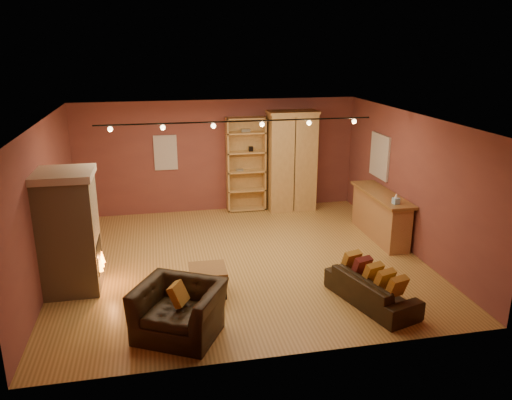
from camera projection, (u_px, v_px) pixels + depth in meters
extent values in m
plane|color=#A17739|center=(241.00, 260.00, 9.89)|extent=(7.00, 7.00, 0.00)
plane|color=brown|center=(240.00, 119.00, 9.05)|extent=(7.00, 7.00, 0.00)
cube|color=brown|center=(218.00, 156.00, 12.50)|extent=(7.00, 0.02, 2.80)
cube|color=brown|center=(45.00, 204.00, 8.80)|extent=(0.02, 6.50, 2.80)
cube|color=brown|center=(410.00, 183.00, 10.13)|extent=(0.02, 6.50, 2.80)
cube|color=tan|center=(69.00, 235.00, 8.44)|extent=(0.90, 0.90, 2.00)
cube|color=beige|center=(62.00, 175.00, 8.13)|extent=(0.98, 0.98, 0.12)
cube|color=black|center=(97.00, 255.00, 8.64)|extent=(0.10, 0.65, 0.55)
cone|color=orange|center=(101.00, 261.00, 8.69)|extent=(0.10, 0.10, 0.22)
cube|color=silver|center=(166.00, 153.00, 12.19)|extent=(0.56, 0.04, 0.86)
cube|color=tan|center=(245.00, 163.00, 12.68)|extent=(0.97, 0.04, 2.38)
cube|color=tan|center=(227.00, 166.00, 12.43)|extent=(0.04, 0.38, 2.38)
cube|color=tan|center=(264.00, 164.00, 12.61)|extent=(0.04, 0.38, 2.38)
cube|color=gray|center=(240.00, 170.00, 12.53)|extent=(0.18, 0.12, 0.05)
cube|color=black|center=(251.00, 149.00, 12.42)|extent=(0.10, 0.10, 0.12)
cube|color=tan|center=(246.00, 208.00, 12.86)|extent=(0.97, 0.38, 0.04)
cube|color=tan|center=(246.00, 190.00, 12.71)|extent=(0.97, 0.38, 0.03)
cube|color=tan|center=(246.00, 171.00, 12.57)|extent=(0.97, 0.38, 0.04)
cube|color=tan|center=(246.00, 152.00, 12.42)|extent=(0.97, 0.38, 0.04)
cube|color=tan|center=(246.00, 133.00, 12.27)|extent=(0.97, 0.38, 0.04)
cube|color=tan|center=(246.00, 118.00, 12.17)|extent=(0.97, 0.38, 0.04)
cube|color=tan|center=(291.00, 162.00, 12.60)|extent=(1.18, 0.64, 2.47)
cube|color=olive|center=(295.00, 165.00, 12.30)|extent=(0.02, 0.01, 2.37)
cube|color=tan|center=(292.00, 112.00, 12.22)|extent=(1.24, 0.70, 0.06)
cube|color=tan|center=(380.00, 217.00, 10.91)|extent=(0.46, 2.00, 0.96)
cube|color=olive|center=(382.00, 194.00, 10.76)|extent=(0.58, 2.12, 0.06)
cube|color=#91C7E9|center=(396.00, 201.00, 10.03)|extent=(0.14, 0.14, 0.13)
cone|color=white|center=(396.00, 195.00, 9.99)|extent=(0.08, 0.08, 0.10)
cube|color=silver|center=(380.00, 156.00, 11.36)|extent=(0.05, 0.90, 1.00)
imported|color=black|center=(372.00, 285.00, 8.15)|extent=(0.97, 1.78, 0.67)
cube|color=#B4802E|center=(397.00, 286.00, 7.62)|extent=(0.35, 0.31, 0.36)
cube|color=#B4802E|center=(384.00, 279.00, 7.85)|extent=(0.35, 0.31, 0.36)
cube|color=#B4802E|center=(373.00, 273.00, 8.08)|extent=(0.35, 0.31, 0.36)
cube|color=maroon|center=(362.00, 266.00, 8.32)|extent=(0.35, 0.31, 0.36)
cube|color=#B4802E|center=(351.00, 260.00, 8.55)|extent=(0.35, 0.31, 0.36)
imported|color=black|center=(179.00, 302.00, 7.22)|extent=(1.42, 1.25, 1.04)
cube|color=#B4802E|center=(178.00, 294.00, 7.18)|extent=(0.35, 0.38, 0.34)
cube|color=olive|center=(208.00, 269.00, 8.44)|extent=(0.64, 0.64, 0.05)
cube|color=black|center=(194.00, 291.00, 8.21)|extent=(0.05, 0.05, 0.42)
cube|color=black|center=(225.00, 288.00, 8.31)|extent=(0.05, 0.05, 0.42)
cube|color=black|center=(192.00, 277.00, 8.70)|extent=(0.05, 0.05, 0.42)
cube|color=black|center=(221.00, 274.00, 8.80)|extent=(0.05, 0.05, 0.42)
cylinder|color=black|center=(238.00, 121.00, 9.26)|extent=(5.20, 0.03, 0.03)
sphere|color=#FFD88C|center=(110.00, 129.00, 8.84)|extent=(0.09, 0.09, 0.09)
sphere|color=#FFD88C|center=(163.00, 127.00, 9.02)|extent=(0.09, 0.09, 0.09)
sphere|color=#FFD88C|center=(213.00, 126.00, 9.19)|extent=(0.09, 0.09, 0.09)
sphere|color=#FFD88C|center=(262.00, 124.00, 9.37)|extent=(0.09, 0.09, 0.09)
sphere|color=#FFD88C|center=(309.00, 123.00, 9.54)|extent=(0.09, 0.09, 0.09)
sphere|color=#FFD88C|center=(354.00, 121.00, 9.72)|extent=(0.09, 0.09, 0.09)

